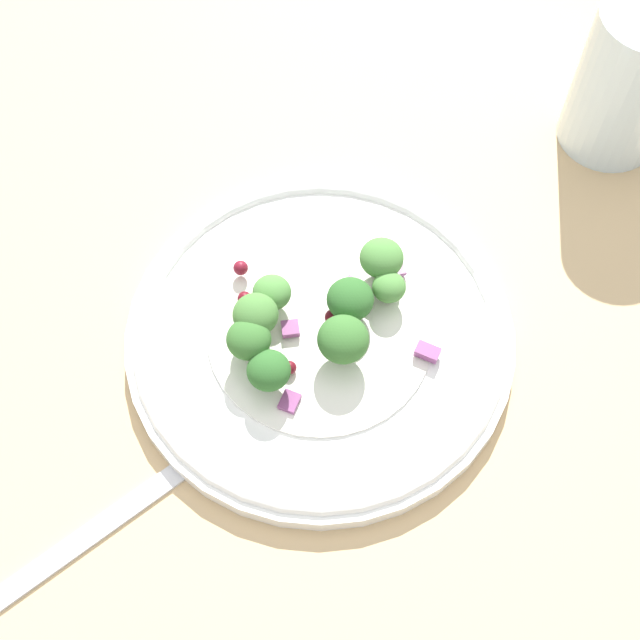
{
  "coord_description": "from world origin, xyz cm",
  "views": [
    {
      "loc": [
        -22.31,
        -1.62,
        46.87
      ],
      "look_at": [
        1.63,
        -1.74,
        2.7
      ],
      "focal_mm": 48.92,
      "sensor_mm": 36.0,
      "label": 1
    }
  ],
  "objects_px": {
    "plate": "(320,335)",
    "water_glass": "(629,79)",
    "broccoli_floret_2": "(350,300)",
    "broccoli_floret_1": "(272,293)",
    "broccoli_floret_0": "(256,315)",
    "fork": "(118,514)"
  },
  "relations": [
    {
      "from": "fork",
      "to": "water_glass",
      "type": "bearing_deg",
      "value": -49.27
    },
    {
      "from": "broccoli_floret_0",
      "to": "broccoli_floret_1",
      "type": "bearing_deg",
      "value": -23.96
    },
    {
      "from": "broccoli_floret_1",
      "to": "water_glass",
      "type": "height_order",
      "value": "water_glass"
    },
    {
      "from": "plate",
      "to": "broccoli_floret_0",
      "type": "xyz_separation_m",
      "value": [
        -0.0,
        0.04,
        0.03
      ]
    },
    {
      "from": "broccoli_floret_2",
      "to": "broccoli_floret_0",
      "type": "bearing_deg",
      "value": 103.26
    },
    {
      "from": "broccoli_floret_1",
      "to": "water_glass",
      "type": "bearing_deg",
      "value": -57.85
    },
    {
      "from": "broccoli_floret_2",
      "to": "fork",
      "type": "distance_m",
      "value": 0.18
    },
    {
      "from": "broccoli_floret_0",
      "to": "broccoli_floret_2",
      "type": "height_order",
      "value": "broccoli_floret_0"
    },
    {
      "from": "broccoli_floret_0",
      "to": "water_glass",
      "type": "xyz_separation_m",
      "value": [
        0.16,
        -0.24,
        0.02
      ]
    },
    {
      "from": "broccoli_floret_0",
      "to": "broccoli_floret_2",
      "type": "xyz_separation_m",
      "value": [
        0.01,
        -0.05,
        -0.01
      ]
    },
    {
      "from": "fork",
      "to": "broccoli_floret_2",
      "type": "bearing_deg",
      "value": -47.5
    },
    {
      "from": "broccoli_floret_1",
      "to": "broccoli_floret_2",
      "type": "bearing_deg",
      "value": -97.83
    },
    {
      "from": "broccoli_floret_2",
      "to": "water_glass",
      "type": "relative_size",
      "value": 0.26
    },
    {
      "from": "broccoli_floret_1",
      "to": "water_glass",
      "type": "distance_m",
      "value": 0.27
    },
    {
      "from": "broccoli_floret_2",
      "to": "water_glass",
      "type": "height_order",
      "value": "water_glass"
    },
    {
      "from": "broccoli_floret_1",
      "to": "fork",
      "type": "bearing_deg",
      "value": 146.31
    },
    {
      "from": "broccoli_floret_1",
      "to": "broccoli_floret_0",
      "type": "bearing_deg",
      "value": 156.04
    },
    {
      "from": "broccoli_floret_2",
      "to": "fork",
      "type": "height_order",
      "value": "broccoli_floret_2"
    },
    {
      "from": "plate",
      "to": "water_glass",
      "type": "distance_m",
      "value": 0.26
    },
    {
      "from": "broccoli_floret_2",
      "to": "water_glass",
      "type": "bearing_deg",
      "value": -50.58
    },
    {
      "from": "plate",
      "to": "fork",
      "type": "relative_size",
      "value": 1.46
    },
    {
      "from": "plate",
      "to": "broccoli_floret_2",
      "type": "relative_size",
      "value": 8.25
    }
  ]
}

